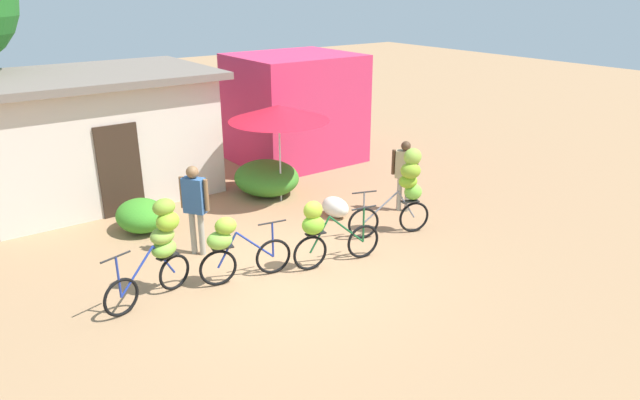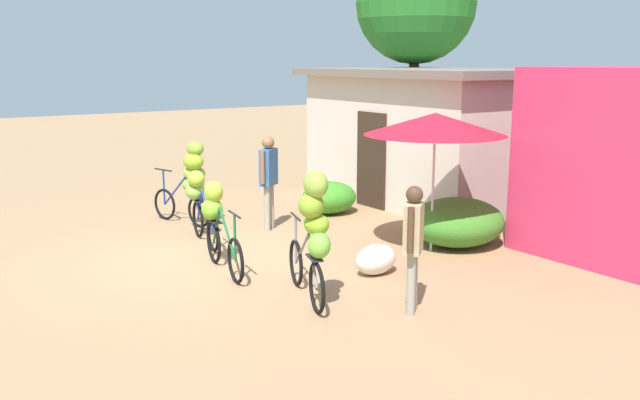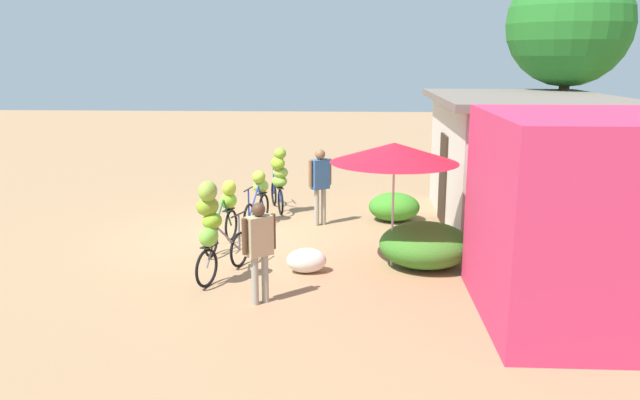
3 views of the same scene
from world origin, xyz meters
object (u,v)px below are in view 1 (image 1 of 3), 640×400
(bicycle_near_pile, at_px, (232,245))
(bicycle_leftmost, at_px, (161,241))
(building_low, at_px, (94,134))
(bicycle_by_shop, at_px, (406,186))
(market_umbrella, at_px, (279,113))
(bicycle_center_loaded, at_px, (323,229))
(shop_pink, at_px, (295,108))
(produce_sack, at_px, (335,207))
(person_bystander, at_px, (195,201))
(person_vendor, at_px, (405,169))

(bicycle_near_pile, bearing_deg, bicycle_leftmost, 162.44)
(building_low, relative_size, bicycle_by_shop, 3.08)
(bicycle_near_pile, bearing_deg, market_umbrella, 45.73)
(bicycle_leftmost, relative_size, bicycle_center_loaded, 0.94)
(market_umbrella, bearing_deg, shop_pink, 50.26)
(bicycle_by_shop, xyz_separation_m, produce_sack, (-0.58, 1.50, -0.80))
(shop_pink, height_order, person_bystander, shop_pink)
(building_low, relative_size, person_vendor, 3.41)
(shop_pink, relative_size, bicycle_by_shop, 1.81)
(bicycle_leftmost, relative_size, person_bystander, 0.94)
(bicycle_near_pile, relative_size, produce_sack, 2.29)
(market_umbrella, relative_size, person_bystander, 1.31)
(bicycle_near_pile, bearing_deg, building_low, 94.48)
(produce_sack, bearing_deg, bicycle_center_loaded, -133.03)
(produce_sack, bearing_deg, person_vendor, -22.97)
(building_low, xyz_separation_m, produce_sack, (3.63, -4.53, -1.23))
(shop_pink, xyz_separation_m, bicycle_near_pile, (-4.88, -5.38, -0.77))
(bicycle_near_pile, relative_size, person_bystander, 0.93)
(building_low, bearing_deg, bicycle_leftmost, -96.24)
(bicycle_center_loaded, bearing_deg, bicycle_near_pile, 164.58)
(bicycle_near_pile, height_order, bicycle_center_loaded, bicycle_center_loaded)
(bicycle_leftmost, bearing_deg, person_vendor, 3.68)
(shop_pink, distance_m, bicycle_leftmost, 7.81)
(bicycle_leftmost, bearing_deg, produce_sack, 12.92)
(bicycle_near_pile, distance_m, person_bystander, 1.42)
(bicycle_leftmost, distance_m, bicycle_by_shop, 4.84)
(building_low, distance_m, bicycle_by_shop, 7.37)
(shop_pink, height_order, produce_sack, shop_pink)
(building_low, bearing_deg, produce_sack, -51.32)
(bicycle_by_shop, bearing_deg, bicycle_leftmost, 173.71)
(produce_sack, height_order, person_bystander, person_bystander)
(produce_sack, xyz_separation_m, person_bystander, (-3.17, 0.07, 0.84))
(bicycle_by_shop, bearing_deg, market_umbrella, 108.51)
(building_low, distance_m, bicycle_near_pile, 5.90)
(bicycle_center_loaded, bearing_deg, shop_pink, 60.21)
(bicycle_leftmost, relative_size, person_vendor, 1.01)
(bicycle_center_loaded, xyz_separation_m, person_vendor, (3.05, 1.13, 0.24))
(bicycle_near_pile, height_order, bicycle_by_shop, bicycle_by_shop)
(bicycle_leftmost, xyz_separation_m, produce_sack, (4.23, 0.97, -0.72))
(building_low, relative_size, person_bystander, 3.16)
(bicycle_by_shop, height_order, person_vendor, bicycle_by_shop)
(market_umbrella, bearing_deg, person_bystander, -152.35)
(bicycle_by_shop, bearing_deg, produce_sack, 111.20)
(building_low, bearing_deg, market_umbrella, -43.33)
(bicycle_near_pile, xyz_separation_m, person_bystander, (0.00, 1.38, 0.35))
(shop_pink, bearing_deg, produce_sack, -112.74)
(building_low, relative_size, market_umbrella, 2.41)
(market_umbrella, relative_size, produce_sack, 3.22)
(bicycle_near_pile, bearing_deg, bicycle_by_shop, -2.98)
(bicycle_leftmost, height_order, bicycle_center_loaded, bicycle_leftmost)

